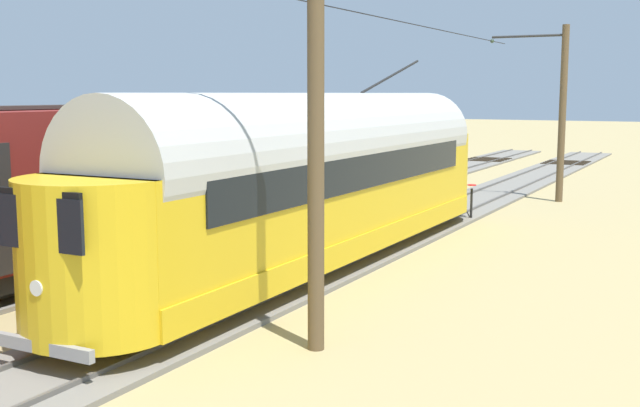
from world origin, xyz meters
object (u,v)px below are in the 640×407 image
Objects in this scene: vintage_streetcar at (321,176)px; catenary_pole_foreground at (560,110)px; catenary_pole_mid_near at (311,133)px; track_end_bumper at (369,184)px; switch_stand at (471,200)px; spare_tie_stack at (234,196)px.

vintage_streetcar is 15.29m from catenary_pole_foreground.
catenary_pole_foreground and catenary_pole_mid_near have the same top height.
vintage_streetcar is 10.03× the size of track_end_bumper.
switch_stand is (-1.19, -8.71, -1.56)m from vintage_streetcar.
vintage_streetcar is at bearing 79.37° from catenary_pole_foreground.
spare_tie_stack is (9.58, 0.09, -0.43)m from switch_stand.
catenary_pole_foreground is at bearing -100.63° from vintage_streetcar.
catenary_pole_foreground is 1.00× the size of catenary_pole_mid_near.
catenary_pole_foreground is 2.89× the size of spare_tie_stack.
vintage_streetcar reaches higher than track_end_bumper.
vintage_streetcar is at bearing -63.81° from catenary_pole_mid_near.
catenary_pole_mid_near is at bearing 128.01° from spare_tie_stack.
spare_tie_stack is 6.29m from track_end_bumper.
track_end_bumper is at bearing -40.20° from switch_stand.
switch_stand reaches higher than track_end_bumper.
switch_stand is at bearing -83.58° from catenary_pole_mid_near.
catenary_pole_mid_near reaches higher than track_end_bumper.
track_end_bumper is at bearing -68.48° from catenary_pole_mid_near.
catenary_pole_mid_near is 5.62× the size of switch_stand.
catenary_pole_foreground reaches higher than track_end_bumper.
switch_stand is 0.69× the size of track_end_bumper.
catenary_pole_mid_near reaches higher than switch_stand.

